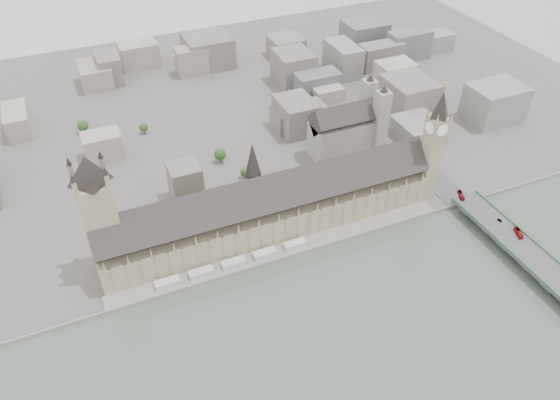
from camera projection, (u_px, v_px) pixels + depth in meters
name	position (u px, v px, depth m)	size (l,w,h in m)	color
ground	(279.00, 246.00, 422.16)	(900.00, 900.00, 0.00)	#595651
embankment_wall	(287.00, 257.00, 410.49)	(600.00, 1.50, 3.00)	slate
river_terrace	(283.00, 251.00, 416.17)	(270.00, 15.00, 2.00)	slate
terrace_tents	(234.00, 263.00, 402.28)	(118.00, 7.00, 4.00)	silver
palace_of_westminster	(269.00, 208.00, 422.04)	(265.00, 40.73, 55.44)	gray
elizabeth_tower	(434.00, 139.00, 434.17)	(17.00, 17.00, 107.50)	gray
victoria_tower	(99.00, 211.00, 368.47)	(30.00, 30.00, 100.00)	gray
central_tower	(253.00, 170.00, 401.40)	(13.00, 13.00, 48.00)	gray
westminster_bridge	(525.00, 256.00, 406.42)	(25.00, 325.00, 10.25)	#474749
westminster_abbey	(348.00, 129.00, 508.73)	(68.00, 36.00, 64.00)	gray
city_skyline_inland	(189.00, 88.00, 585.59)	(720.00, 360.00, 38.00)	gray
park_trees	(240.00, 197.00, 457.31)	(110.00, 30.00, 15.00)	#1E4217
red_bus_north	(461.00, 195.00, 452.31)	(2.81, 12.03, 3.35)	maroon
red_bus_south	(519.00, 233.00, 416.05)	(2.89, 12.34, 3.44)	maroon
car_silver	(500.00, 220.00, 428.92)	(1.33, 3.82, 1.26)	gray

